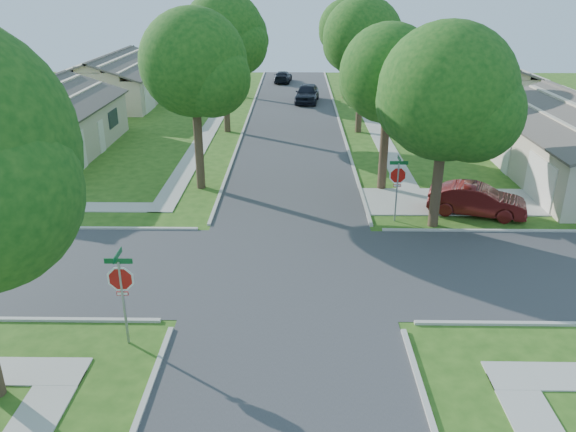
% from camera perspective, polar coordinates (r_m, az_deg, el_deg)
% --- Properties ---
extents(ground, '(100.00, 100.00, 0.00)m').
position_cam_1_polar(ground, '(21.07, 0.07, -5.43)').
color(ground, '#274F15').
rests_on(ground, ground).
extents(road_ns, '(7.00, 100.00, 0.02)m').
position_cam_1_polar(road_ns, '(21.06, 0.07, -5.42)').
color(road_ns, '#333335').
rests_on(road_ns, ground).
extents(sidewalk_ne, '(1.20, 40.00, 0.04)m').
position_cam_1_polar(sidewalk_ne, '(46.05, 8.26, 9.98)').
color(sidewalk_ne, '#9E9B91').
rests_on(sidewalk_ne, ground).
extents(sidewalk_nw, '(1.20, 40.00, 0.04)m').
position_cam_1_polar(sidewalk_nw, '(46.11, -7.19, 10.05)').
color(sidewalk_nw, '#9E9B91').
rests_on(sidewalk_nw, ground).
extents(driveway, '(8.80, 3.60, 0.05)m').
position_cam_1_polar(driveway, '(28.57, 16.33, 1.43)').
color(driveway, '#9E9B91').
rests_on(driveway, ground).
extents(stop_sign_sw, '(1.05, 0.80, 2.98)m').
position_cam_1_polar(stop_sign_sw, '(16.72, -16.60, -6.52)').
color(stop_sign_sw, gray).
rests_on(stop_sign_sw, ground).
extents(stop_sign_ne, '(1.05, 0.80, 2.98)m').
position_cam_1_polar(stop_sign_ne, '(24.99, 11.09, 3.81)').
color(stop_sign_ne, gray).
rests_on(stop_sign_ne, ground).
extents(tree_e_near, '(4.97, 4.80, 8.28)m').
position_cam_1_polar(tree_e_near, '(28.29, 10.29, 13.60)').
color(tree_e_near, '#38281C').
rests_on(tree_e_near, ground).
extents(tree_e_mid, '(5.59, 5.40, 9.21)m').
position_cam_1_polar(tree_e_mid, '(40.02, 7.66, 17.18)').
color(tree_e_mid, '#38281C').
rests_on(tree_e_mid, ground).
extents(tree_e_far, '(5.17, 5.00, 8.72)m').
position_cam_1_polar(tree_e_far, '(52.94, 6.04, 18.23)').
color(tree_e_far, '#38281C').
rests_on(tree_e_far, ground).
extents(tree_w_near, '(5.38, 5.20, 8.97)m').
position_cam_1_polar(tree_w_near, '(28.28, -9.43, 14.62)').
color(tree_w_near, '#38281C').
rests_on(tree_w_near, ground).
extents(tree_w_mid, '(5.80, 5.60, 9.56)m').
position_cam_1_polar(tree_w_mid, '(40.05, -6.47, 17.58)').
color(tree_w_mid, '#38281C').
rests_on(tree_w_mid, ground).
extents(tree_w_far, '(4.76, 4.60, 8.04)m').
position_cam_1_polar(tree_w_far, '(53.01, -4.68, 17.77)').
color(tree_w_far, '#38281C').
rests_on(tree_w_far, ground).
extents(tree_ne_corner, '(5.80, 5.60, 8.66)m').
position_cam_1_polar(tree_ne_corner, '(23.99, 15.91, 11.42)').
color(tree_ne_corner, '#38281C').
rests_on(tree_ne_corner, ground).
extents(house_ne_far, '(8.42, 13.60, 4.23)m').
position_cam_1_polar(house_ne_far, '(50.82, 19.31, 11.87)').
color(house_ne_far, '#B5AA8F').
rests_on(house_ne_far, ground).
extents(house_nw_near, '(8.42, 13.60, 4.23)m').
position_cam_1_polar(house_nw_near, '(38.24, -24.55, 7.91)').
color(house_nw_near, '#B5AA8F').
rests_on(house_nw_near, ground).
extents(house_nw_far, '(8.42, 13.60, 4.23)m').
position_cam_1_polar(house_nw_far, '(53.79, -17.16, 12.66)').
color(house_nw_far, '#B5AA8F').
rests_on(house_nw_far, ground).
extents(car_driveway, '(4.60, 2.77, 1.43)m').
position_cam_1_polar(car_driveway, '(27.08, 18.63, 1.55)').
color(car_driveway, '#490F0F').
rests_on(car_driveway, ground).
extents(car_curb_east, '(2.43, 4.96, 1.63)m').
position_cam_1_polar(car_curb_east, '(51.21, 1.95, 12.37)').
color(car_curb_east, black).
rests_on(car_curb_east, ground).
extents(car_curb_west, '(2.01, 4.23, 1.19)m').
position_cam_1_polar(car_curb_west, '(61.97, -0.51, 13.96)').
color(car_curb_west, black).
rests_on(car_curb_west, ground).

